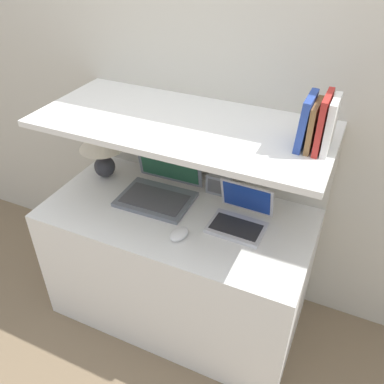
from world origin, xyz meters
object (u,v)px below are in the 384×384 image
table_lamp (101,141)px  laptop_large (160,186)px  router_box (219,184)px  book_white (331,125)px  book_blue (306,121)px  computer_mouse (179,234)px  laptop_small (240,217)px  book_red (323,123)px  book_brown (314,126)px

table_lamp → laptop_large: size_ratio=0.86×
router_box → book_white: bearing=-19.4°
table_lamp → book_blue: book_blue is taller
computer_mouse → book_blue: (0.44, 0.22, 0.55)m
computer_mouse → router_box: router_box is taller
laptop_small → laptop_large: bearing=173.2°
table_lamp → laptop_large: (0.37, -0.04, -0.16)m
table_lamp → laptop_small: table_lamp is taller
laptop_small → book_red: size_ratio=1.20×
computer_mouse → book_white: book_white is taller
laptop_large → book_white: book_white is taller
router_box → book_blue: size_ratio=0.61×
computer_mouse → book_red: 0.78m
book_red → book_blue: (-0.06, 0.00, -0.01)m
router_box → book_white: book_white is taller
table_lamp → router_box: table_lamp is taller
laptop_small → book_brown: size_ratio=1.43×
laptop_large → laptop_small: bearing=-6.8°
laptop_large → book_brown: book_brown is taller
computer_mouse → router_box: (0.03, 0.40, 0.04)m
table_lamp → book_red: size_ratio=1.45×
book_red → book_blue: book_red is taller
table_lamp → book_red: (1.10, -0.07, 0.35)m
book_white → book_red: size_ratio=0.96×
laptop_large → computer_mouse: 0.34m
router_box → book_white: size_ratio=0.60×
book_red → book_brown: book_red is taller
laptop_small → book_blue: 0.56m
book_blue → laptop_large: bearing=177.8°
book_brown → book_blue: (-0.03, 0.00, 0.01)m
laptop_large → book_red: (0.73, -0.03, 0.51)m
computer_mouse → book_white: size_ratio=0.56×
router_box → book_brown: 0.68m
book_white → book_blue: book_white is taller
laptop_large → router_box: laptop_large is taller
table_lamp → book_brown: book_brown is taller
router_box → book_brown: bearing=-21.9°
laptop_small → book_red: 0.60m
router_box → book_red: (0.46, -0.17, 0.51)m
laptop_small → book_white: book_white is taller
table_lamp → book_white: bearing=-3.4°
laptop_small → book_brown: (0.25, 0.03, 0.51)m
book_red → book_brown: 0.04m
computer_mouse → book_red: book_red is taller
computer_mouse → book_white: bearing=22.9°
laptop_small → router_box: size_ratio=2.09×
laptop_large → router_box: size_ratio=2.93×
table_lamp → book_brown: 1.12m
book_blue → router_box: bearing=156.5°
laptop_small → table_lamp: bearing=173.5°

